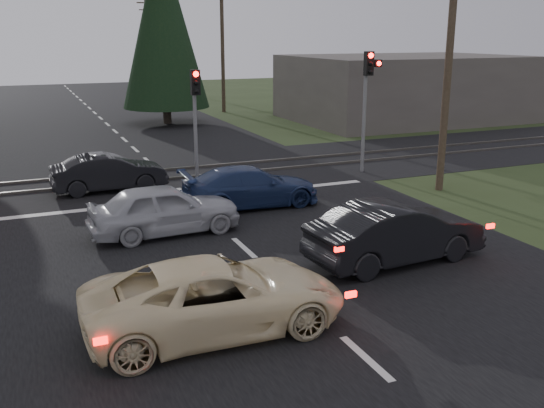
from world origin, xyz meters
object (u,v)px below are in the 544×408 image
cream_coupe (216,296)px  utility_pole_far (147,39)px  traffic_signal_right (368,88)px  traffic_signal_center (196,106)px  silver_car (165,209)px  blue_sedan (250,187)px  dark_car_far (109,173)px  utility_pole_mid (222,43)px  utility_pole_near (449,53)px  dark_hatchback (396,233)px

cream_coupe → utility_pole_far: bearing=-9.6°
traffic_signal_right → traffic_signal_center: traffic_signal_right is taller
silver_car → blue_sedan: 3.57m
dark_car_far → utility_pole_mid: bearing=-30.5°
traffic_signal_center → utility_pole_near: utility_pole_near is taller
utility_pole_near → blue_sedan: bearing=175.0°
cream_coupe → dark_car_far: (-0.25, 11.43, -0.03)m
utility_pole_far → dark_car_far: (-10.79, -44.57, -4.08)m
utility_pole_far → blue_sedan: utility_pole_far is taller
silver_car → utility_pole_near: bearing=-86.7°
traffic_signal_center → silver_car: 6.63m
traffic_signal_center → blue_sedan: size_ratio=0.93×
dark_car_far → blue_sedan: bearing=-136.5°
cream_coupe → silver_car: size_ratio=1.18×
cream_coupe → utility_pole_mid: bearing=-17.7°
traffic_signal_center → utility_pole_mid: 20.82m
blue_sedan → dark_car_far: (-3.85, 3.82, 0.00)m
dark_hatchback → blue_sedan: dark_hatchback is taller
utility_pole_far → silver_car: utility_pole_far is taller
utility_pole_mid → dark_hatchback: bearing=-100.5°
utility_pole_mid → silver_car: size_ratio=2.18×
utility_pole_near → utility_pole_far: same height
cream_coupe → dark_car_far: bearing=2.3°
traffic_signal_center → silver_car: traffic_signal_center is taller
blue_sedan → silver_car: bearing=119.5°
dark_hatchback → dark_car_far: 11.11m
utility_pole_mid → cream_coupe: (-10.53, -31.00, -4.05)m
traffic_signal_right → utility_pole_mid: utility_pole_mid is taller
utility_pole_mid → cream_coupe: 32.99m
utility_pole_far → traffic_signal_right: bearing=-91.2°
utility_pole_mid → dark_car_far: 22.72m
traffic_signal_right → cream_coupe: bearing=-132.4°
utility_pole_near → cream_coupe: (-10.53, -7.00, -4.05)m
cream_coupe → traffic_signal_right: bearing=-41.4°
utility_pole_mid → blue_sedan: (-6.94, -23.39, -4.08)m
traffic_signal_center → dark_car_far: size_ratio=1.05×
utility_pole_mid → blue_sedan: size_ratio=2.03×
dark_car_far → utility_pole_near: bearing=-114.0°
traffic_signal_center → dark_hatchback: size_ratio=0.92×
traffic_signal_right → utility_pole_near: 3.87m
dark_car_far → utility_pole_far: bearing=-15.3°
cream_coupe → dark_car_far: 11.43m
traffic_signal_right → blue_sedan: 7.15m
utility_pole_near → cream_coupe: utility_pole_near is taller
traffic_signal_center → silver_car: bearing=-114.4°
utility_pole_mid → dark_hatchback: utility_pole_mid is taller
cream_coupe → blue_sedan: bearing=-24.3°
traffic_signal_right → blue_sedan: bearing=-154.4°
silver_car → dark_car_far: (-0.69, 5.48, -0.06)m
blue_sedan → dark_car_far: 5.43m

